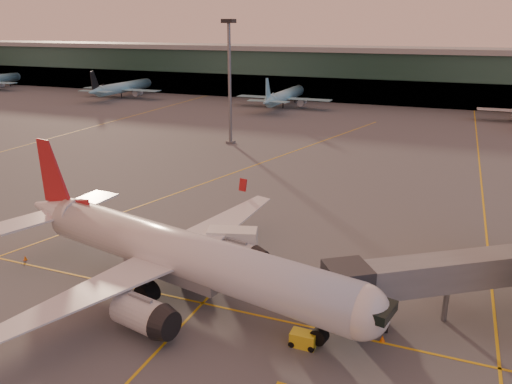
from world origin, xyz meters
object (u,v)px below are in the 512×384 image
at_px(main_airplane, 175,254).
at_px(catering_truck, 233,245).
at_px(pushback_tug, 367,318).
at_px(gpu_cart, 303,339).

relative_size(main_airplane, catering_truck, 7.47).
relative_size(catering_truck, pushback_tug, 1.48).
distance_m(catering_truck, gpu_cart, 15.82).
distance_m(gpu_cart, pushback_tug, 6.37).
height_order(main_airplane, gpu_cart, main_airplane).
bearing_deg(gpu_cart, catering_truck, 135.62).
bearing_deg(catering_truck, gpu_cart, -61.58).
xyz_separation_m(main_airplane, catering_truck, (2.51, 7.55, -1.86)).
bearing_deg(main_airplane, pushback_tug, 16.01).
xyz_separation_m(main_airplane, gpu_cart, (13.66, -3.55, -3.55)).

